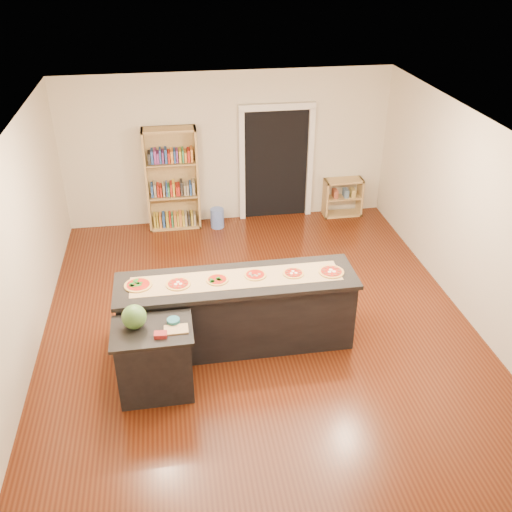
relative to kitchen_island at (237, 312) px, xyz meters
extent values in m
cube|color=beige|center=(0.34, 0.38, 0.89)|extent=(6.00, 7.00, 2.80)
cube|color=#50210D|center=(0.34, 0.38, -0.51)|extent=(6.00, 7.00, 0.01)
cube|color=white|center=(0.34, 0.38, 2.28)|extent=(6.00, 7.00, 0.01)
cube|color=black|center=(1.24, 3.87, 0.54)|extent=(1.20, 0.02, 2.10)
cube|color=silver|center=(0.59, 3.82, 0.54)|extent=(0.10, 0.08, 2.10)
cube|color=silver|center=(1.89, 3.82, 0.54)|extent=(0.10, 0.08, 2.10)
cube|color=silver|center=(1.24, 3.82, 1.64)|extent=(1.40, 0.08, 0.12)
cube|color=black|center=(0.00, 0.00, -0.03)|extent=(3.01, 0.75, 0.97)
cube|color=black|center=(0.00, 0.00, 0.48)|extent=(3.09, 0.84, 0.05)
cube|color=black|center=(-1.08, -0.76, -0.07)|extent=(0.85, 0.60, 0.88)
cube|color=black|center=(-1.08, -0.76, 0.39)|extent=(0.93, 0.68, 0.04)
cube|color=tan|center=(-0.71, 3.67, 0.44)|extent=(0.95, 0.34, 1.90)
cube|color=tan|center=(2.54, 3.68, -0.14)|extent=(0.74, 0.32, 0.74)
cylinder|color=#5D7BCF|center=(0.07, 3.52, -0.33)|extent=(0.25, 0.25, 0.37)
cube|color=tan|center=(0.00, 0.01, 0.51)|extent=(2.69, 0.49, 0.00)
sphere|color=#144214|center=(-1.26, -0.69, 0.55)|extent=(0.28, 0.28, 0.28)
cube|color=tan|center=(-0.80, -0.82, 0.42)|extent=(0.28, 0.19, 0.02)
cube|color=maroon|center=(-0.98, -0.91, 0.43)|extent=(0.15, 0.11, 0.05)
cylinder|color=#195966|center=(-0.83, -0.68, 0.44)|extent=(0.15, 0.15, 0.06)
cylinder|color=#D4AB51|center=(-1.23, 0.04, 0.52)|extent=(0.35, 0.35, 0.02)
cylinder|color=#A5190C|center=(-1.23, 0.04, 0.53)|extent=(0.29, 0.29, 0.00)
cylinder|color=#D4AB51|center=(-0.74, -0.02, 0.52)|extent=(0.30, 0.30, 0.02)
cylinder|color=#A5190C|center=(-0.74, -0.02, 0.53)|extent=(0.25, 0.25, 0.00)
cylinder|color=#D4AB51|center=(-0.25, 0.01, 0.52)|extent=(0.29, 0.29, 0.02)
cylinder|color=#A5190C|center=(-0.25, 0.01, 0.53)|extent=(0.24, 0.24, 0.00)
cylinder|color=#D4AB51|center=(0.25, 0.05, 0.52)|extent=(0.31, 0.31, 0.02)
cylinder|color=#A5190C|center=(0.25, 0.05, 0.53)|extent=(0.25, 0.25, 0.00)
cylinder|color=#D4AB51|center=(0.74, 0.01, 0.52)|extent=(0.28, 0.28, 0.02)
cylinder|color=#A5190C|center=(0.74, 0.01, 0.53)|extent=(0.23, 0.23, 0.00)
cylinder|color=#D4AB51|center=(1.23, -0.03, 0.52)|extent=(0.34, 0.34, 0.02)
cylinder|color=#A5190C|center=(1.23, -0.03, 0.53)|extent=(0.28, 0.28, 0.00)
camera|label=1|loc=(-0.72, -6.11, 4.37)|focal=40.00mm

